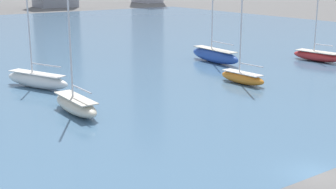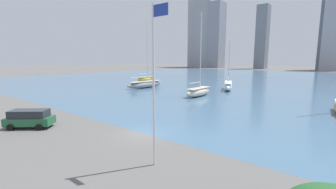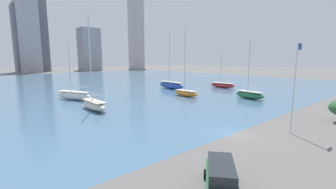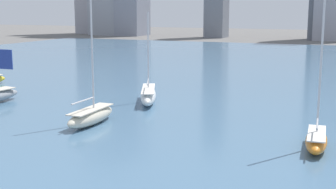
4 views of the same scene
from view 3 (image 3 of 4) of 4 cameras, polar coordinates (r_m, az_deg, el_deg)
ground_plane at (r=27.28m, az=16.35°, el=-9.53°), size 500.00×500.00×0.00m
harbor_water at (r=87.09m, az=-25.99°, el=2.36°), size 180.00×140.00×0.00m
flag_pole at (r=28.93m, az=29.47°, el=2.22°), size 1.24×0.14×10.38m
sailboat_orange at (r=52.15m, az=4.58°, el=0.52°), size 2.19×6.80×15.40m
sailboat_red at (r=70.39m, az=13.65°, el=2.35°), size 3.42×8.31×9.97m
sailboat_cream at (r=39.93m, az=-18.29°, el=-2.40°), size 2.13×7.86×15.73m
sailboat_blue at (r=65.72m, az=0.75°, el=2.44°), size 2.44×10.55×16.39m
sailboat_white at (r=51.62m, az=-22.81°, el=-0.17°), size 5.49×9.62×11.19m
sailboat_green at (r=52.18m, az=19.98°, el=0.00°), size 3.26×7.17×12.51m
parked_suv_green at (r=15.75m, az=13.27°, el=-19.48°), size 4.66×4.33×1.88m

